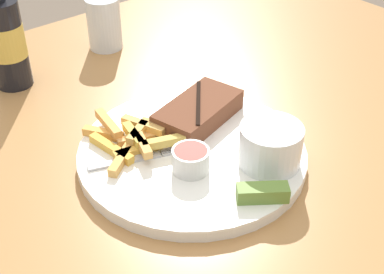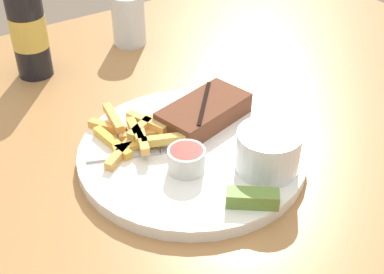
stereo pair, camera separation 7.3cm
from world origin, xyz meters
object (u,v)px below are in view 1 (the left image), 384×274
Objects in this scene: coleslaw_cup at (271,143)px; fork_utensil at (132,159)px; dinner_plate at (192,154)px; drinking_glass at (104,23)px; beer_bottle at (6,39)px; pickle_spear at (265,191)px; steak_portion at (198,112)px; dipping_sauce_cup at (191,159)px.

coleslaw_cup is 0.19m from fork_utensil.
drinking_glass is (0.10, 0.38, 0.04)m from dinner_plate.
pickle_spear is at bearing -78.10° from beer_bottle.
drinking_glass is (0.04, 0.47, -0.00)m from coleslaw_cup.
fork_utensil is (-0.08, 0.17, -0.01)m from pickle_spear.
dinner_plate is 2.09× the size of steak_portion.
dinner_plate is 3.24× the size of drinking_glass.
dinner_plate is at bearing 123.39° from coleslaw_cup.
beer_bottle is (-0.16, 0.45, 0.04)m from coleslaw_cup.
pickle_spear is 0.27× the size of beer_bottle.
drinking_glass is at bearing 79.55° from pickle_spear.
steak_portion is at bearing -98.04° from drinking_glass.
fork_utensil reaches higher than dinner_plate.
beer_bottle is (-0.10, 0.49, 0.06)m from pickle_spear.
dinner_plate is 0.38m from beer_bottle.
steak_portion is at bearing 75.33° from pickle_spear.
fork_utensil is (-0.13, -0.02, -0.01)m from steak_portion.
steak_portion is 1.55× the size of drinking_glass.
coleslaw_cup reaches higher than fork_utensil.
fork_utensil is (-0.08, 0.03, 0.01)m from dinner_plate.
coleslaw_cup is (0.06, -0.09, 0.04)m from dinner_plate.
fork_utensil is at bearing -86.43° from beer_bottle.
dinner_plate is 0.12m from coleslaw_cup.
steak_portion is 1.83× the size of coleslaw_cup.
dipping_sauce_cup is at bearing -135.48° from steak_portion.
dipping_sauce_cup is (-0.09, 0.06, -0.01)m from coleslaw_cup.
steak_portion is 2.38× the size of pickle_spear.
dipping_sauce_cup is 0.51× the size of drinking_glass.
dinner_plate is 6.39× the size of dipping_sauce_cup.
pickle_spear reaches higher than dinner_plate.
steak_portion is 0.19m from pickle_spear.
beer_bottle reaches higher than drinking_glass.
fork_utensil is at bearing 138.65° from coleslaw_cup.
fork_utensil is at bearing 116.60° from pickle_spear.
dipping_sauce_cup is at bearing -80.06° from beer_bottle.
drinking_glass reaches higher than steak_portion.
beer_bottle is (-0.02, 0.33, 0.07)m from fork_utensil.
beer_bottle is at bearing 116.08° from steak_portion.
steak_portion is at bearing -63.92° from beer_bottle.
dipping_sauce_cup is at bearing 109.20° from pickle_spear.
dipping_sauce_cup is at bearing -107.52° from drinking_glass.
dipping_sauce_cup is 0.40m from beer_bottle.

